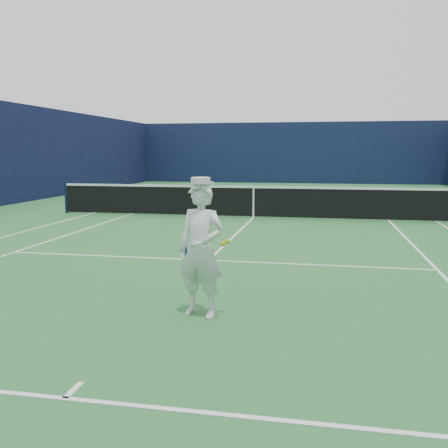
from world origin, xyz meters
name	(u,v)px	position (x,y,z in m)	size (l,w,h in m)	color
ground	(253,218)	(0.00, 0.00, 0.00)	(80.00, 80.00, 0.00)	#286A31
court_markings	(253,218)	(0.00, 0.00, 0.00)	(11.03, 23.83, 0.01)	white
windscreen_fence	(254,154)	(0.00, 0.00, 2.00)	(20.12, 36.12, 4.00)	#0E1634
tennis_net	(253,200)	(0.00, 0.00, 0.55)	(12.88, 0.09, 1.07)	#141E4C
tennis_player	(201,249)	(0.62, -9.55, 0.85)	(0.73, 0.63, 1.75)	white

